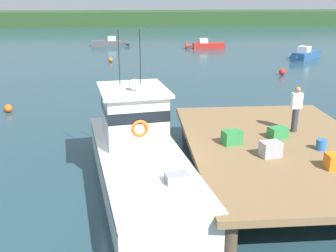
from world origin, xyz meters
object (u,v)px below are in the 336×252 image
Objects in this scene: moored_boat_near_channel at (305,54)px; mooring_buoy_channel_marker at (8,108)px; moored_boat_outer_mooring at (206,45)px; deckhand_by_the_boat at (296,108)px; crate_stack_mid_dock at (232,137)px; crate_stack_near_edge at (278,133)px; main_fishing_boat at (138,153)px; crate_single_by_cleat at (271,149)px; moored_boat_mid_harbor at (109,43)px; mooring_buoy_spare_mooring at (282,72)px; mooring_buoy_inshore at (111,60)px; bait_bucket at (321,145)px.

moored_boat_near_channel is 9.47× the size of mooring_buoy_channel_marker.
deckhand_by_the_boat is at bearing -93.75° from moored_boat_outer_mooring.
deckhand_by_the_boat reaches higher than crate_stack_mid_dock.
crate_stack_near_edge reaches higher than moored_boat_outer_mooring.
crate_stack_mid_dock reaches higher than moored_boat_near_channel.
mooring_buoy_channel_marker is at bearing 127.98° from main_fishing_boat.
crate_single_by_cleat reaches higher than moored_boat_near_channel.
deckhand_by_the_boat reaches higher than moored_boat_outer_mooring.
crate_stack_mid_dock reaches higher than mooring_buoy_channel_marker.
crate_stack_mid_dock is 1.46m from crate_single_by_cleat.
mooring_buoy_channel_marker is at bearing -98.39° from moored_boat_mid_harbor.
mooring_buoy_spare_mooring is at bearing 57.09° from main_fishing_boat.
mooring_buoy_inshore is (-6.95, 22.91, -1.19)m from crate_stack_near_edge.
main_fishing_boat reaches higher than moored_boat_mid_harbor.
mooring_buoy_spare_mooring is (6.79, 17.77, -1.19)m from crate_single_by_cleat.
moored_boat_near_channel is (10.61, 23.16, -0.98)m from crate_stack_near_edge.
moored_boat_mid_harbor is at bearing 94.80° from main_fishing_boat.
moored_boat_near_channel is at bearing -43.50° from moored_boat_outer_mooring.
main_fishing_boat is at bearing -52.02° from mooring_buoy_channel_marker.
mooring_buoy_inshore is at bearing 106.86° from crate_stack_near_edge.
bait_bucket is 0.08× the size of moored_boat_mid_harbor.
main_fishing_boat reaches higher than mooring_buoy_channel_marker.
moored_boat_near_channel is (12.30, 23.61, -1.02)m from crate_stack_mid_dock.
main_fishing_boat is 4.17m from crate_single_by_cleat.
main_fishing_boat is at bearing 173.20° from bait_bucket.
mooring_buoy_channel_marker is at bearing -145.32° from moored_boat_near_channel.
moored_boat_near_channel reaches higher than mooring_buoy_inshore.
mooring_buoy_spare_mooring is (3.25, -14.41, -0.12)m from moored_boat_outer_mooring.
deckhand_by_the_boat reaches higher than mooring_buoy_spare_mooring.
crate_stack_mid_dock is 2.77m from deckhand_by_the_boat.
moored_boat_outer_mooring is 8.67× the size of mooring_buoy_spare_mooring.
mooring_buoy_inshore is (-6.18, 24.49, -1.24)m from crate_single_by_cleat.
crate_stack_near_edge is 17.31m from mooring_buoy_spare_mooring.
moored_boat_near_channel is (15.38, 23.66, -0.61)m from main_fishing_boat.
bait_bucket reaches higher than moored_boat_outer_mooring.
bait_bucket is 15.42m from mooring_buoy_channel_marker.
main_fishing_boat reaches higher than deckhand_by_the_boat.
moored_boat_mid_harbor is 10.03× the size of mooring_buoy_channel_marker.
mooring_buoy_inshore is at bearing -179.19° from moored_boat_near_channel.
moored_boat_mid_harbor is 10.75m from moored_boat_outer_mooring.
crate_single_by_cleat is at bearing -75.85° from mooring_buoy_inshore.
moored_boat_mid_harbor is at bearing 128.46° from mooring_buoy_spare_mooring.
mooring_buoy_inshore is at bearing 73.51° from mooring_buoy_channel_marker.
main_fishing_boat is 16.61× the size of crate_stack_mid_dock.
moored_boat_outer_mooring is at bearing 81.82° from crate_stack_mid_dock.
crate_stack_mid_dock is at bearing 129.40° from crate_single_by_cleat.
moored_boat_near_channel is at bearing 68.46° from bait_bucket.
moored_boat_mid_harbor is (-5.93, 33.82, -1.06)m from crate_stack_mid_dock.
deckhand_by_the_boat is (-0.20, 1.76, 0.69)m from bait_bucket.
crate_stack_mid_dock is at bearing -77.34° from mooring_buoy_inshore.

